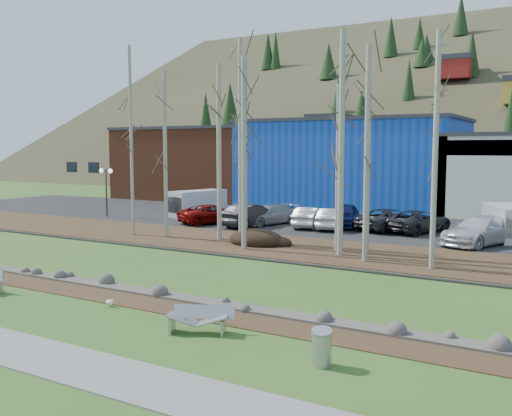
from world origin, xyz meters
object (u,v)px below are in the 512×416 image
Objects in this scene: car_1 at (251,215)px; car_4 at (344,215)px; litter_bin at (322,349)px; car_3 at (268,215)px; van_white at (510,223)px; car_8 at (309,217)px; street_lamp at (106,179)px; car_7 at (481,231)px; car_5 at (332,219)px; van_grey at (196,203)px; car_9 at (389,219)px; seagull at (110,302)px; car_0 at (212,212)px; car_2 at (212,214)px; bench_damaged at (199,319)px; car_6 at (418,221)px.

car_1 is 1.01× the size of car_4.
litter_bin is 0.18× the size of car_3.
car_1 is 16.56m from van_white.
car_1 is at bearing 12.66° from car_8.
car_7 is at bearing 9.67° from street_lamp.
car_5 is (5.41, 1.67, -0.09)m from car_1.
car_9 is at bearing 14.85° from van_grey.
seagull is 0.11× the size of street_lamp.
car_1 reaches higher than car_0.
car_1 is 1.13× the size of car_8.
car_4 is 3.22m from car_9.
car_7 is (18.37, 0.00, 0.12)m from car_2.
car_9 is at bearing -150.10° from car_1.
bench_damaged is at bearing -79.29° from car_7.
street_lamp reaches higher than car_9.
car_5 is at bearing 161.05° from van_white.
street_lamp is 22.19m from car_9.
car_6 reaches higher than car_2.
car_5 is at bearing -115.62° from car_4.
car_0 is 9.31m from car_5.
car_8 is (-7.14, -1.36, -0.02)m from car_6.
car_9 is (-1.91, 0.00, 0.00)m from car_6.
car_6 is (5.16, 22.51, 0.70)m from seagull.
car_8 is at bearing -144.47° from car_1.
litter_bin is at bearing -118.56° from van_white.
car_4 is at bearing -112.93° from car_5.
litter_bin is 0.17× the size of car_9.
street_lamp reaches higher than car_2.
car_7 is 1.11× the size of van_white.
van_white is at bearing -165.16° from car_6.
car_9 is at bearing 152.83° from van_white.
car_6 is at bearing -140.40° from car_2.
car_9 reaches higher than bench_damaged.
street_lamp is 13.05m from car_1.
car_2 is at bearing 12.81° from street_lamp.
car_0 is 0.81× the size of car_2.
street_lamp is at bearing 32.57° from car_0.
van_grey is (-16.95, 23.21, 0.74)m from bench_damaged.
bench_damaged is 25.38m from car_0.
litter_bin is 0.22× the size of car_0.
street_lamp is at bearing 136.76° from seagull.
car_2 is 0.89× the size of car_7.
van_white is at bearing 24.02° from car_3.
car_2 is at bearing 31.64° from car_6.
car_1 reaches higher than car_2.
car_6 is (10.25, 1.53, 0.02)m from car_3.
car_7 is at bearing 87.95° from litter_bin.
car_2 is (9.57, 0.80, -2.32)m from street_lamp.
van_grey is (-21.97, 2.98, 0.22)m from car_7.
car_8 reaches higher than seagull.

